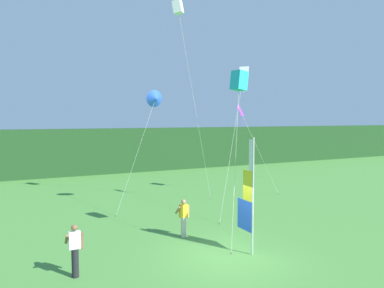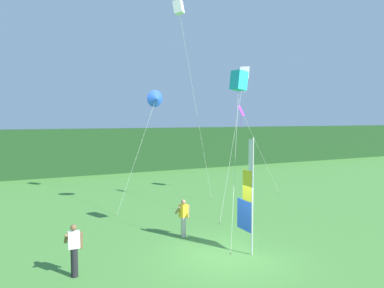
{
  "view_description": "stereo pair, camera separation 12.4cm",
  "coord_description": "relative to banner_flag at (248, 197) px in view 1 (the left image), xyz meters",
  "views": [
    {
      "loc": [
        -6.79,
        -11.02,
        5.02
      ],
      "look_at": [
        0.01,
        3.07,
        3.91
      ],
      "focal_mm": 33.87,
      "sensor_mm": 36.0,
      "label": 1
    },
    {
      "loc": [
        -6.67,
        -11.08,
        5.02
      ],
      "look_at": [
        0.01,
        3.07,
        3.91
      ],
      "focal_mm": 33.87,
      "sensor_mm": 36.0,
      "label": 2
    }
  ],
  "objects": [
    {
      "name": "ground_plane",
      "position": [
        -0.88,
        -0.05,
        -2.08
      ],
      "size": [
        120.0,
        120.0,
        0.0
      ],
      "primitive_type": "plane",
      "color": "#478438"
    },
    {
      "name": "kite_blue_delta_6",
      "position": [
        -1.02,
        7.21,
        3.97
      ],
      "size": [
        2.74,
        0.49,
        6.54
      ],
      "color": "brown",
      "rests_on": "ground"
    },
    {
      "name": "kite_cyan_box_3",
      "position": [
        0.07,
        0.8,
        4.37
      ],
      "size": [
        1.11,
        1.06,
        6.86
      ],
      "color": "brown",
      "rests_on": "ground"
    },
    {
      "name": "person_near_banner",
      "position": [
        -6.16,
        0.56,
        -1.17
      ],
      "size": [
        0.55,
        0.48,
        1.69
      ],
      "color": "black",
      "rests_on": "ground"
    },
    {
      "name": "kite_white_box_2",
      "position": [
        0.35,
        7.28,
        8.86
      ],
      "size": [
        3.13,
        1.61,
        11.39
      ],
      "color": "brown",
      "rests_on": "ground"
    },
    {
      "name": "kite_purple_diamond_0",
      "position": [
        5.54,
        8.79,
        3.13
      ],
      "size": [
        2.79,
        1.32,
        5.87
      ],
      "color": "brown",
      "rests_on": "ground"
    },
    {
      "name": "person_mid_field",
      "position": [
        -1.46,
        2.63,
        -1.22
      ],
      "size": [
        0.55,
        0.48,
        1.61
      ],
      "color": "#B7B2A3",
      "rests_on": "ground"
    },
    {
      "name": "distant_treeline",
      "position": [
        -0.88,
        22.44,
        -0.04
      ],
      "size": [
        80.0,
        2.4,
        4.08
      ],
      "primitive_type": "cube",
      "color": "#1E421E",
      "rests_on": "ground"
    },
    {
      "name": "kite_white_diamond_4",
      "position": [
        3.23,
        5.34,
        4.83
      ],
      "size": [
        2.86,
        2.2,
        7.83
      ],
      "color": "brown",
      "rests_on": "ground"
    },
    {
      "name": "banner_flag",
      "position": [
        0.0,
        0.0,
        0.0
      ],
      "size": [
        0.06,
        1.03,
        4.34
      ],
      "color": "#B7B7BC",
      "rests_on": "ground"
    }
  ]
}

